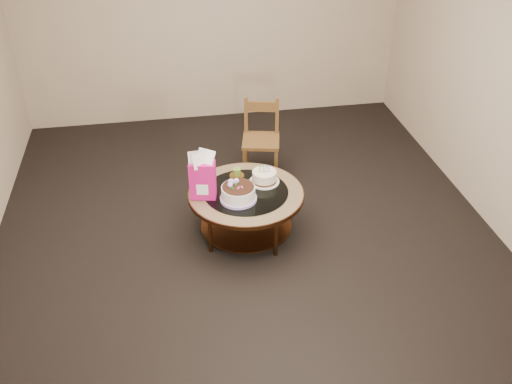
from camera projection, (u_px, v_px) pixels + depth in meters
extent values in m
plane|color=black|center=(246.00, 233.00, 5.22)|extent=(5.00, 5.00, 0.00)
cube|color=tan|center=(211.00, 12.00, 6.55)|extent=(4.50, 0.02, 2.60)
cube|color=tan|center=(336.00, 344.00, 2.45)|extent=(4.50, 0.02, 2.60)
cube|color=tan|center=(507.00, 83.00, 4.82)|extent=(0.02, 5.00, 2.60)
cylinder|color=#552F18|center=(280.00, 198.00, 5.31)|extent=(0.04, 0.04, 0.42)
cylinder|color=#552F18|center=(219.00, 195.00, 5.36)|extent=(0.04, 0.04, 0.42)
cylinder|color=#552F18|center=(210.00, 232.00, 4.89)|extent=(0.04, 0.04, 0.42)
cylinder|color=#552F18|center=(276.00, 236.00, 4.84)|extent=(0.04, 0.04, 0.42)
cylinder|color=#552F18|center=(246.00, 224.00, 5.16)|extent=(0.82, 0.82, 0.02)
cylinder|color=#552F18|center=(246.00, 194.00, 4.98)|extent=(1.02, 1.02, 0.04)
cylinder|color=#8F714F|center=(246.00, 193.00, 4.97)|extent=(1.00, 1.00, 0.01)
cylinder|color=black|center=(246.00, 192.00, 4.97)|extent=(0.74, 0.74, 0.01)
cylinder|color=#BBA0E2|center=(238.00, 198.00, 4.85)|extent=(0.32, 0.32, 0.02)
cylinder|color=white|center=(238.00, 193.00, 4.82)|extent=(0.29, 0.29, 0.13)
cylinder|color=black|center=(238.00, 187.00, 4.79)|extent=(0.27, 0.27, 0.01)
sphere|color=#BBA0E2|center=(231.00, 182.00, 4.81)|extent=(0.06, 0.06, 0.06)
sphere|color=#BBA0E2|center=(236.00, 181.00, 4.83)|extent=(0.05, 0.05, 0.05)
sphere|color=#BBA0E2|center=(230.00, 185.00, 4.77)|extent=(0.04, 0.04, 0.04)
cone|color=#1B6724|center=(236.00, 185.00, 4.80)|extent=(0.03, 0.04, 0.03)
cone|color=#1B6724|center=(228.00, 185.00, 4.80)|extent=(0.04, 0.04, 0.03)
cone|color=#1B6724|center=(238.00, 181.00, 4.85)|extent=(0.04, 0.04, 0.03)
cone|color=#1B6724|center=(233.00, 188.00, 4.75)|extent=(0.04, 0.04, 0.03)
cylinder|color=white|center=(264.00, 182.00, 5.09)|extent=(0.27, 0.27, 0.01)
cylinder|color=#412212|center=(264.00, 180.00, 5.08)|extent=(0.22, 0.22, 0.02)
cylinder|color=beige|center=(264.00, 176.00, 5.05)|extent=(0.21, 0.21, 0.08)
cube|color=#56B04B|center=(262.00, 169.00, 5.01)|extent=(0.04, 0.01, 0.06)
cube|color=white|center=(262.00, 169.00, 5.01)|extent=(0.03, 0.01, 0.05)
cube|color=#4093DA|center=(267.00, 169.00, 5.01)|extent=(0.04, 0.01, 0.06)
cube|color=white|center=(267.00, 169.00, 5.01)|extent=(0.03, 0.01, 0.05)
cube|color=#DA147A|center=(203.00, 180.00, 4.80)|extent=(0.24, 0.16, 0.34)
cube|color=white|center=(203.00, 186.00, 4.84)|extent=(0.12, 0.14, 0.10)
cube|color=tan|center=(237.00, 177.00, 5.16)|extent=(0.11, 0.11, 0.01)
cylinder|color=#BB8A3A|center=(237.00, 176.00, 5.15)|extent=(0.13, 0.13, 0.01)
cylinder|color=olive|center=(237.00, 172.00, 5.13)|extent=(0.07, 0.07, 0.07)
cylinder|color=black|center=(237.00, 168.00, 5.11)|extent=(0.00, 0.00, 0.01)
cube|color=brown|center=(261.00, 141.00, 5.85)|extent=(0.45, 0.45, 0.04)
cube|color=brown|center=(245.00, 165.00, 5.83)|extent=(0.04, 0.04, 0.40)
cube|color=brown|center=(276.00, 166.00, 5.82)|extent=(0.04, 0.04, 0.40)
cube|color=brown|center=(246.00, 150.00, 6.10)|extent=(0.04, 0.04, 0.40)
cube|color=brown|center=(276.00, 151.00, 6.09)|extent=(0.04, 0.04, 0.40)
cube|color=brown|center=(246.00, 116.00, 5.88)|extent=(0.04, 0.04, 0.41)
cube|color=brown|center=(277.00, 116.00, 5.86)|extent=(0.04, 0.04, 0.41)
cube|color=brown|center=(262.00, 107.00, 5.81)|extent=(0.32, 0.09, 0.11)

